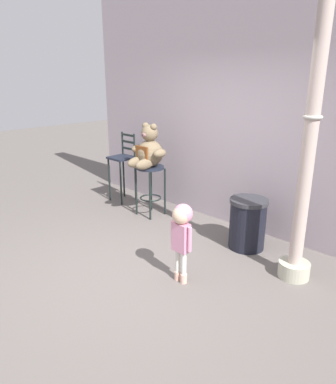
# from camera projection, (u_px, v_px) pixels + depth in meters

# --- Properties ---
(ground_plane) EXTENTS (24.00, 24.00, 0.00)m
(ground_plane) POSITION_uv_depth(u_px,v_px,m) (131.00, 274.00, 4.13)
(ground_plane) COLOR #615955
(building_wall) EXTENTS (6.15, 0.30, 3.63)m
(building_wall) POSITION_uv_depth(u_px,v_px,m) (247.00, 101.00, 5.05)
(building_wall) COLOR #A0929B
(building_wall) RESTS_ON ground_plane
(bar_stool_with_teddy) EXTENTS (0.43, 0.43, 0.81)m
(bar_stool_with_teddy) POSITION_uv_depth(u_px,v_px,m) (150.00, 180.00, 5.70)
(bar_stool_with_teddy) COLOR #1C212E
(bar_stool_with_teddy) RESTS_ON ground_plane
(teddy_bear) EXTENTS (0.64, 0.57, 0.67)m
(teddy_bear) POSITION_uv_depth(u_px,v_px,m) (148.00, 151.00, 5.54)
(teddy_bear) COLOR #726148
(teddy_bear) RESTS_ON bar_stool_with_teddy
(child_walking) EXTENTS (0.29, 0.23, 0.90)m
(child_walking) POSITION_uv_depth(u_px,v_px,m) (182.00, 227.00, 3.79)
(child_walking) COLOR #DFAC99
(child_walking) RESTS_ON ground_plane
(trash_bin) EXTENTS (0.49, 0.49, 0.67)m
(trash_bin) POSITION_uv_depth(u_px,v_px,m) (248.00, 223.00, 4.67)
(trash_bin) COLOR black
(trash_bin) RESTS_ON ground_plane
(lamppost) EXTENTS (0.34, 0.34, 3.08)m
(lamppost) POSITION_uv_depth(u_px,v_px,m) (306.00, 170.00, 3.69)
(lamppost) COLOR #AFAD97
(lamppost) RESTS_ON ground_plane
(bar_chair_empty) EXTENTS (0.39, 0.39, 1.20)m
(bar_chair_empty) POSITION_uv_depth(u_px,v_px,m) (123.00, 162.00, 6.34)
(bar_chair_empty) COLOR #1C212E
(bar_chair_empty) RESTS_ON ground_plane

